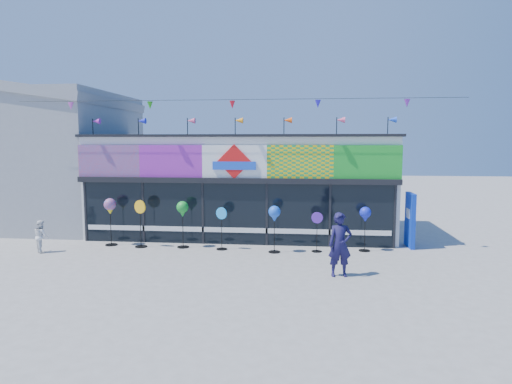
# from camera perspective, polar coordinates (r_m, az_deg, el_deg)

# --- Properties ---
(ground) EXTENTS (80.00, 80.00, 0.00)m
(ground) POSITION_cam_1_polar(r_m,az_deg,el_deg) (13.93, -4.84, -9.64)
(ground) COLOR gray
(ground) RESTS_ON ground
(kite_shop) EXTENTS (16.00, 5.70, 5.31)m
(kite_shop) POSITION_cam_1_polar(r_m,az_deg,el_deg) (19.34, -1.55, 1.03)
(kite_shop) COLOR white
(kite_shop) RESTS_ON ground
(neighbour_building) EXTENTS (8.18, 7.20, 6.87)m
(neighbour_building) POSITION_cam_1_polar(r_m,az_deg,el_deg) (23.76, -25.91, 4.18)
(neighbour_building) COLOR #949699
(neighbour_building) RESTS_ON ground
(blue_sign) EXTENTS (0.20, 1.00, 1.98)m
(blue_sign) POSITION_cam_1_polar(r_m,az_deg,el_deg) (17.49, 18.70, -3.32)
(blue_sign) COLOR #0C33B7
(blue_sign) RESTS_ON ground
(spinner_0) EXTENTS (0.44, 0.44, 1.75)m
(spinner_0) POSITION_cam_1_polar(r_m,az_deg,el_deg) (17.62, -17.78, -1.89)
(spinner_0) COLOR black
(spinner_0) RESTS_ON ground
(spinner_1) EXTENTS (0.47, 0.44, 1.72)m
(spinner_1) POSITION_cam_1_polar(r_m,az_deg,el_deg) (17.08, -14.25, -3.70)
(spinner_1) COLOR black
(spinner_1) RESTS_ON ground
(spinner_2) EXTENTS (0.43, 0.43, 1.69)m
(spinner_2) POSITION_cam_1_polar(r_m,az_deg,el_deg) (16.64, -9.17, -2.30)
(spinner_2) COLOR black
(spinner_2) RESTS_ON ground
(spinner_3) EXTENTS (0.41, 0.39, 1.52)m
(spinner_3) POSITION_cam_1_polar(r_m,az_deg,el_deg) (16.26, -4.32, -4.42)
(spinner_3) COLOR black
(spinner_3) RESTS_ON ground
(spinner_4) EXTENTS (0.41, 0.41, 1.63)m
(spinner_4) POSITION_cam_1_polar(r_m,az_deg,el_deg) (15.71, 2.32, -2.91)
(spinner_4) COLOR black
(spinner_4) RESTS_ON ground
(spinner_5) EXTENTS (0.39, 0.36, 1.40)m
(spinner_5) POSITION_cam_1_polar(r_m,az_deg,el_deg) (16.03, 7.63, -4.84)
(spinner_5) COLOR black
(spinner_5) RESTS_ON ground
(spinner_6) EXTENTS (0.40, 0.40, 1.57)m
(spinner_6) POSITION_cam_1_polar(r_m,az_deg,el_deg) (16.35, 13.50, -2.90)
(spinner_6) COLOR black
(spinner_6) RESTS_ON ground
(adult_man) EXTENTS (0.73, 0.54, 1.83)m
(adult_man) POSITION_cam_1_polar(r_m,az_deg,el_deg) (13.22, 10.47, -6.49)
(adult_man) COLOR #17143F
(adult_man) RESTS_ON ground
(child) EXTENTS (0.61, 0.60, 1.12)m
(child) POSITION_cam_1_polar(r_m,az_deg,el_deg) (17.55, -25.27, -5.02)
(child) COLOR white
(child) RESTS_ON ground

